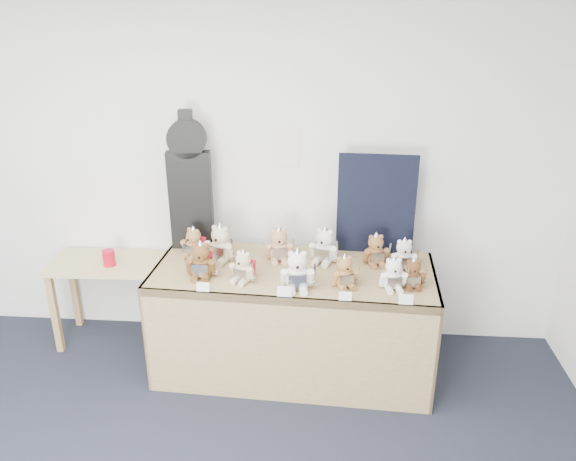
# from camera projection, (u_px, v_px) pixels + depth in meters

# --- Properties ---
(room_shell) EXTENTS (6.00, 6.00, 6.00)m
(room_shell) POSITION_uv_depth(u_px,v_px,m) (286.00, 147.00, 4.20)
(room_shell) COLOR white
(room_shell) RESTS_ON floor
(display_table) EXTENTS (2.03, 0.93, 0.83)m
(display_table) POSITION_uv_depth(u_px,v_px,m) (292.00, 297.00, 3.97)
(display_table) COLOR olive
(display_table) RESTS_ON floor
(side_table) EXTENTS (0.87, 0.50, 0.71)m
(side_table) POSITION_uv_depth(u_px,v_px,m) (108.00, 275.00, 4.44)
(side_table) COLOR tan
(side_table) RESTS_ON floor
(guitar_case) EXTENTS (0.33, 0.12, 1.06)m
(guitar_case) POSITION_uv_depth(u_px,v_px,m) (190.00, 183.00, 4.16)
(guitar_case) COLOR black
(guitar_case) RESTS_ON display_table
(navy_board) EXTENTS (0.57, 0.05, 0.76)m
(navy_board) POSITION_uv_depth(u_px,v_px,m) (376.00, 205.00, 4.11)
(navy_board) COLOR black
(navy_board) RESTS_ON display_table
(red_cup) EXTENTS (0.09, 0.09, 0.12)m
(red_cup) POSITION_uv_depth(u_px,v_px,m) (109.00, 258.00, 4.30)
(red_cup) COLOR #B60C22
(red_cup) RESTS_ON side_table
(teddy_front_far_left) EXTENTS (0.23, 0.20, 0.29)m
(teddy_front_far_left) POSITION_uv_depth(u_px,v_px,m) (201.00, 262.00, 3.84)
(teddy_front_far_left) COLOR brown
(teddy_front_far_left) RESTS_ON display_table
(teddy_front_left) EXTENTS (0.20, 0.20, 0.25)m
(teddy_front_left) POSITION_uv_depth(u_px,v_px,m) (243.00, 267.00, 3.79)
(teddy_front_left) COLOR #CAB48E
(teddy_front_left) RESTS_ON display_table
(teddy_front_centre) EXTENTS (0.25, 0.21, 0.31)m
(teddy_front_centre) POSITION_uv_depth(u_px,v_px,m) (297.00, 272.00, 3.68)
(teddy_front_centre) COLOR silver
(teddy_front_centre) RESTS_ON display_table
(teddy_front_right) EXTENTS (0.21, 0.19, 0.25)m
(teddy_front_right) POSITION_uv_depth(u_px,v_px,m) (344.00, 273.00, 3.72)
(teddy_front_right) COLOR olive
(teddy_front_right) RESTS_ON display_table
(teddy_front_far_right) EXTENTS (0.21, 0.17, 0.25)m
(teddy_front_far_right) POSITION_uv_depth(u_px,v_px,m) (393.00, 275.00, 3.69)
(teddy_front_far_right) COLOR white
(teddy_front_far_right) RESTS_ON display_table
(teddy_front_end) EXTENTS (0.19, 0.15, 0.23)m
(teddy_front_end) POSITION_uv_depth(u_px,v_px,m) (413.00, 274.00, 3.71)
(teddy_front_end) COLOR brown
(teddy_front_end) RESTS_ON display_table
(teddy_back_left) EXTENTS (0.25, 0.23, 0.31)m
(teddy_back_left) POSITION_uv_depth(u_px,v_px,m) (220.00, 245.00, 4.08)
(teddy_back_left) COLOR beige
(teddy_back_left) RESTS_ON display_table
(teddy_back_centre_left) EXTENTS (0.23, 0.20, 0.28)m
(teddy_back_centre_left) POSITION_uv_depth(u_px,v_px,m) (279.00, 246.00, 4.09)
(teddy_back_centre_left) COLOR tan
(teddy_back_centre_left) RESTS_ON display_table
(teddy_back_centre_right) EXTENTS (0.24, 0.22, 0.29)m
(teddy_back_centre_right) POSITION_uv_depth(u_px,v_px,m) (324.00, 247.00, 4.06)
(teddy_back_centre_right) COLOR white
(teddy_back_centre_right) RESTS_ON display_table
(teddy_back_right) EXTENTS (0.22, 0.19, 0.26)m
(teddy_back_right) POSITION_uv_depth(u_px,v_px,m) (376.00, 251.00, 4.03)
(teddy_back_right) COLOR brown
(teddy_back_right) RESTS_ON display_table
(teddy_back_end) EXTENTS (0.20, 0.16, 0.25)m
(teddy_back_end) POSITION_uv_depth(u_px,v_px,m) (404.00, 255.00, 3.96)
(teddy_back_end) COLOR white
(teddy_back_end) RESTS_ON display_table
(teddy_back_far_left) EXTENTS (0.21, 0.21, 0.26)m
(teddy_back_far_left) POSITION_uv_depth(u_px,v_px,m) (194.00, 244.00, 4.14)
(teddy_back_far_left) COLOR #946B45
(teddy_back_far_left) RESTS_ON display_table
(entry_card_a) EXTENTS (0.09, 0.02, 0.06)m
(entry_card_a) POSITION_uv_depth(u_px,v_px,m) (203.00, 287.00, 3.67)
(entry_card_a) COLOR silver
(entry_card_a) RESTS_ON display_table
(entry_card_b) EXTENTS (0.10, 0.03, 0.07)m
(entry_card_b) POSITION_uv_depth(u_px,v_px,m) (285.00, 292.00, 3.60)
(entry_card_b) COLOR silver
(entry_card_b) RESTS_ON display_table
(entry_card_c) EXTENTS (0.08, 0.02, 0.06)m
(entry_card_c) POSITION_uv_depth(u_px,v_px,m) (345.00, 296.00, 3.56)
(entry_card_c) COLOR silver
(entry_card_c) RESTS_ON display_table
(entry_card_d) EXTENTS (0.09, 0.02, 0.06)m
(entry_card_d) POSITION_uv_depth(u_px,v_px,m) (406.00, 299.00, 3.51)
(entry_card_d) COLOR silver
(entry_card_d) RESTS_ON display_table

